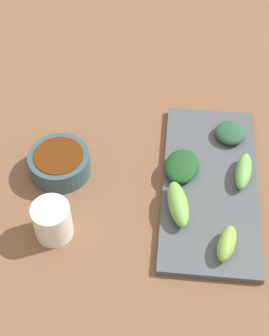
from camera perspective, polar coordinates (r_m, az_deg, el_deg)
tabletop at (r=0.85m, az=3.33°, el=-2.18°), size 2.10×2.10×0.02m
sauce_bowl at (r=0.85m, az=-8.41°, el=0.64°), size 0.10×0.10×0.04m
serving_plate at (r=0.84m, az=8.52°, el=-1.99°), size 0.16×0.34×0.01m
broccoli_stalk_0 at (r=0.76m, az=10.37°, el=-8.36°), size 0.04×0.07×0.03m
broccoli_leafy_1 at (r=0.84m, az=5.37°, el=0.22°), size 0.07×0.08×0.02m
broccoli_stalk_2 at (r=0.85m, az=12.20°, el=-0.35°), size 0.04×0.08×0.03m
broccoli_leafy_3 at (r=0.90m, az=10.75°, el=3.91°), size 0.06×0.07×0.02m
broccoli_stalk_4 at (r=0.79m, az=4.95°, el=-4.05°), size 0.05×0.09×0.03m
tea_cup at (r=0.77m, az=-9.20°, el=-5.91°), size 0.06×0.06×0.06m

